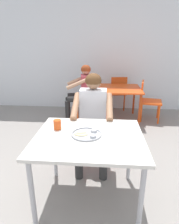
{
  "coord_description": "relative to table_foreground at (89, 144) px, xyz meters",
  "views": [
    {
      "loc": [
        0.15,
        -1.54,
        1.58
      ],
      "look_at": [
        -0.0,
        0.33,
        0.91
      ],
      "focal_mm": 30.82,
      "sensor_mm": 36.0,
      "label": 1
    }
  ],
  "objects": [
    {
      "name": "back_wall",
      "position": [
        -0.01,
        3.23,
        1.02
      ],
      "size": [
        12.0,
        0.12,
        3.4
      ],
      "primitive_type": "cube",
      "color": "silver",
      "rests_on": "ground"
    },
    {
      "name": "diner_foreground",
      "position": [
        -0.01,
        0.67,
        0.05
      ],
      "size": [
        0.49,
        0.55,
        1.24
      ],
      "color": "#2E2E2E",
      "rests_on": "ground"
    },
    {
      "name": "thali_tray",
      "position": [
        -0.02,
        0.02,
        0.09
      ],
      "size": [
        0.29,
        0.29,
        0.03
      ],
      "color": "#B7BABF",
      "rests_on": "table_foreground"
    },
    {
      "name": "chair_red_far",
      "position": [
        0.46,
        3.04,
        -0.19
      ],
      "size": [
        0.46,
        0.48,
        0.84
      ],
      "color": "#CC4F1A",
      "rests_on": "ground"
    },
    {
      "name": "table_foreground",
      "position": [
        0.0,
        0.0,
        0.0
      ],
      "size": [
        1.02,
        0.88,
        0.76
      ],
      "color": "silver",
      "rests_on": "ground"
    },
    {
      "name": "chair_foreground",
      "position": [
        -0.01,
        0.89,
        -0.2
      ],
      "size": [
        0.42,
        0.41,
        0.83
      ],
      "color": "red",
      "rests_on": "ground"
    },
    {
      "name": "chair_red_left",
      "position": [
        -0.21,
        2.36,
        -0.17
      ],
      "size": [
        0.47,
        0.46,
        0.88
      ],
      "color": "#E75019",
      "rests_on": "ground"
    },
    {
      "name": "patron_background",
      "position": [
        -0.35,
        2.37,
        0.03
      ],
      "size": [
        0.59,
        0.55,
        1.17
      ],
      "color": "black",
      "rests_on": "ground"
    },
    {
      "name": "ground_plane",
      "position": [
        -0.01,
        -0.08,
        -0.7
      ],
      "size": [
        12.0,
        12.0,
        0.05
      ],
      "primitive_type": "cube",
      "color": "gray"
    },
    {
      "name": "table_background_red",
      "position": [
        0.44,
        2.38,
        -0.05
      ],
      "size": [
        0.9,
        0.93,
        0.71
      ],
      "color": "#E04C19",
      "rests_on": "ground"
    },
    {
      "name": "drinking_cup",
      "position": [
        -0.33,
        0.13,
        0.13
      ],
      "size": [
        0.08,
        0.08,
        0.1
      ],
      "color": "#D84C19",
      "rests_on": "table_foreground"
    },
    {
      "name": "chair_red_right",
      "position": [
        1.05,
        2.41,
        -0.19
      ],
      "size": [
        0.51,
        0.5,
        0.84
      ],
      "color": "#F15117",
      "rests_on": "ground"
    }
  ]
}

